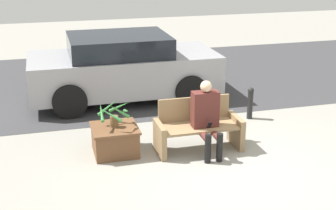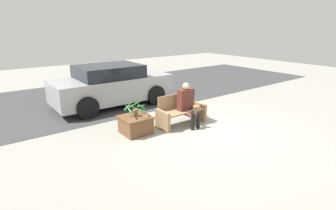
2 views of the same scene
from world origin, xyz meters
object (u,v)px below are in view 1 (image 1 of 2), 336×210
object	(u,v)px
bench	(198,128)
parked_car	(123,67)
potted_plant	(114,113)
bollard_post	(250,102)
person_seated	(207,115)
planter_box	(115,139)

from	to	relation	value
bench	parked_car	xyz separation A→B (m)	(-0.75, 2.95, 0.35)
potted_plant	bollard_post	size ratio (longest dim) A/B	0.92
potted_plant	parked_car	xyz separation A→B (m)	(0.63, 2.76, 0.03)
bench	person_seated	bearing A→B (deg)	-65.70
planter_box	person_seated	bearing A→B (deg)	-14.35
bench	planter_box	size ratio (longest dim) A/B	1.90
bench	bollard_post	size ratio (longest dim) A/B	2.24
bench	parked_car	bearing A→B (deg)	104.22
bollard_post	person_seated	bearing A→B (deg)	-137.25
planter_box	bollard_post	xyz separation A→B (m)	(2.84, 0.90, 0.09)
bench	planter_box	xyz separation A→B (m)	(-1.38, 0.19, -0.13)
planter_box	potted_plant	xyz separation A→B (m)	(0.00, 0.00, 0.45)
parked_car	bollard_post	xyz separation A→B (m)	(2.21, -1.86, -0.39)
potted_plant	parked_car	size ratio (longest dim) A/B	0.14
potted_plant	person_seated	bearing A→B (deg)	-14.41
person_seated	planter_box	bearing A→B (deg)	165.65
person_seated	potted_plant	size ratio (longest dim) A/B	2.09
planter_box	parked_car	bearing A→B (deg)	77.00
person_seated	parked_car	size ratio (longest dim) A/B	0.30
parked_car	bollard_post	distance (m)	2.91
person_seated	parked_car	xyz separation A→B (m)	(-0.83, 3.13, 0.06)
person_seated	bollard_post	world-z (taller)	person_seated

